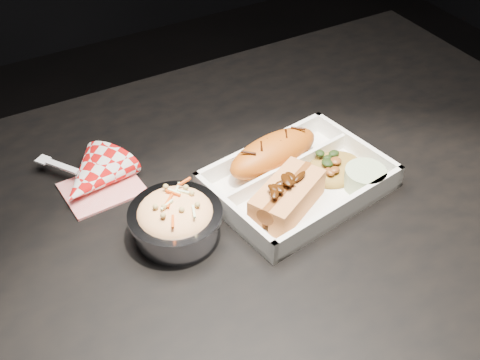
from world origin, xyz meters
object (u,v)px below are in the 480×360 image
Objects in this scene: dining_table at (249,250)px; napkin_fork at (92,179)px; food_tray at (297,184)px; foil_coleslaw_cup at (176,219)px; fried_pastry at (273,153)px; hotdog at (287,195)px.

napkin_fork reaches higher than dining_table.
foil_coleslaw_cup reaches higher than food_tray.
hotdog reaches higher than fried_pastry.
food_tray is (0.08, -0.00, 0.10)m from dining_table.
dining_table is at bearing 0.71° from foil_coleslaw_cup.
napkin_fork is at bearing 140.48° from dining_table.
hotdog is 0.83× the size of napkin_fork.
hotdog is (-0.04, -0.03, 0.02)m from food_tray.
foil_coleslaw_cup is 0.79× the size of napkin_fork.
fried_pastry is 0.09m from hotdog.
hotdog is (-0.03, -0.09, -0.00)m from fried_pastry.
fried_pastry is 1.21× the size of hotdog.
foil_coleslaw_cup reaches higher than hotdog.
fried_pastry is at bearing 42.87° from hotdog.
food_tray is at bearing 12.40° from hotdog.
hotdog is at bearing -12.22° from foil_coleslaw_cup.
dining_table is 0.17m from foil_coleslaw_cup.
food_tray is 0.20m from foil_coleslaw_cup.
food_tray is 0.30m from napkin_fork.
foil_coleslaw_cup is (-0.19, -0.05, -0.00)m from fried_pastry.
foil_coleslaw_cup is at bearing -163.70° from fried_pastry.
food_tray is 2.18× the size of foil_coleslaw_cup.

